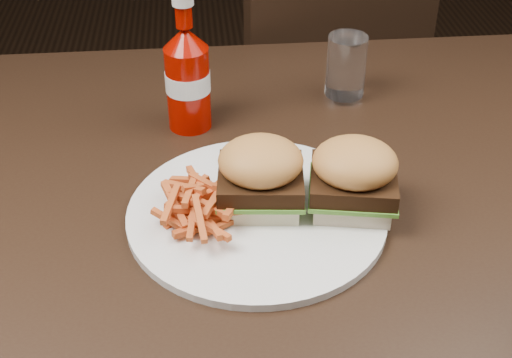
{
  "coord_description": "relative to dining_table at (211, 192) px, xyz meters",
  "views": [
    {
      "loc": [
        -0.01,
        -0.76,
        1.3
      ],
      "look_at": [
        0.05,
        -0.07,
        0.8
      ],
      "focal_mm": 50.0,
      "sensor_mm": 36.0,
      "label": 1
    }
  ],
  "objects": [
    {
      "name": "chair_far",
      "position": [
        0.21,
        0.7,
        -0.3
      ],
      "size": [
        0.56,
        0.56,
        0.04
      ],
      "primitive_type": "cube",
      "rotation": [
        0.0,
        0.0,
        3.48
      ],
      "color": "black",
      "rests_on": "ground"
    },
    {
      "name": "sandwich_half_b",
      "position": [
        0.17,
        -0.08,
        0.04
      ],
      "size": [
        0.1,
        0.1,
        0.02
      ],
      "primitive_type": "cube",
      "rotation": [
        0.0,
        0.0,
        -0.18
      ],
      "color": "beige",
      "rests_on": "plate"
    },
    {
      "name": "tumbler",
      "position": [
        0.21,
        0.2,
        0.08
      ],
      "size": [
        0.07,
        0.07,
        0.09
      ],
      "primitive_type": "cylinder",
      "rotation": [
        0.0,
        0.0,
        0.12
      ],
      "color": "white",
      "rests_on": "dining_table"
    },
    {
      "name": "fries_pile",
      "position": [
        -0.01,
        -0.09,
        0.05
      ],
      "size": [
        0.12,
        0.12,
        0.04
      ],
      "primitive_type": null,
      "rotation": [
        0.0,
        0.0,
        0.21
      ],
      "color": "red",
      "rests_on": "plate"
    },
    {
      "name": "sandwich_half_a",
      "position": [
        0.06,
        -0.07,
        0.04
      ],
      "size": [
        0.1,
        0.09,
        0.02
      ],
      "primitive_type": "cube",
      "rotation": [
        0.0,
        0.0,
        -0.1
      ],
      "color": "#FCF0C0",
      "rests_on": "plate"
    },
    {
      "name": "plate",
      "position": [
        0.05,
        -0.08,
        0.03
      ],
      "size": [
        0.32,
        0.32,
        0.01
      ],
      "primitive_type": "cylinder",
      "color": "white",
      "rests_on": "dining_table"
    },
    {
      "name": "ketchup_bottle",
      "position": [
        -0.02,
        0.14,
        0.08
      ],
      "size": [
        0.08,
        0.08,
        0.12
      ],
      "primitive_type": "cylinder",
      "rotation": [
        0.0,
        0.0,
        0.27
      ],
      "color": "#920800",
      "rests_on": "dining_table"
    },
    {
      "name": "dining_table",
      "position": [
        0.0,
        0.0,
        0.0
      ],
      "size": [
        1.2,
        0.8,
        0.04
      ],
      "primitive_type": "cube",
      "color": "black",
      "rests_on": "ground"
    }
  ]
}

